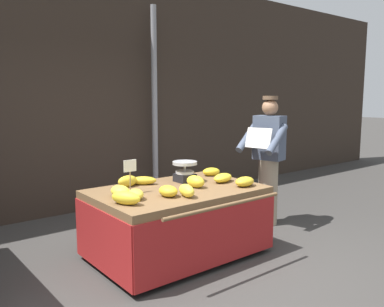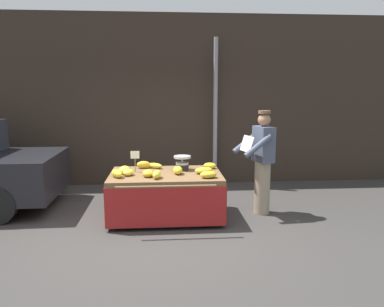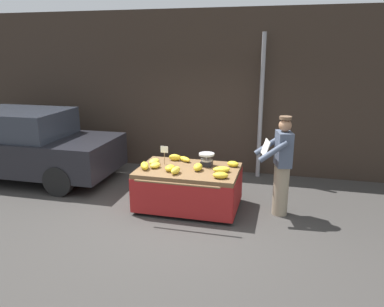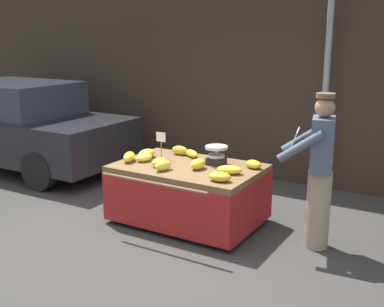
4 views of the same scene
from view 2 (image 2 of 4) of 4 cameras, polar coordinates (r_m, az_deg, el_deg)
ground_plane at (r=5.54m, az=-5.49°, el=-11.96°), size 60.00×60.00×0.00m
back_wall at (r=8.15m, az=-5.31°, el=8.06°), size 16.00×0.24×3.62m
street_pole at (r=7.91m, az=3.59°, el=6.17°), size 0.09×0.09×3.11m
banana_cart at (r=5.96m, az=-4.03°, el=-4.85°), size 1.78×1.36×0.74m
weighing_scale at (r=6.12m, az=-1.50°, el=-1.45°), size 0.28×0.28×0.23m
price_sign at (r=6.01m, az=-8.73°, el=-0.50°), size 0.14×0.01×0.34m
banana_bunch_0 at (r=5.82m, az=-9.74°, el=-2.87°), size 0.22×0.26×0.10m
banana_bunch_1 at (r=5.58m, az=2.53°, el=-3.24°), size 0.27×0.20×0.11m
banana_bunch_2 at (r=5.73m, az=-11.42°, el=-2.99°), size 0.25×0.32×0.12m
banana_bunch_3 at (r=5.83m, az=-2.19°, el=-2.56°), size 0.15×0.24×0.13m
banana_bunch_4 at (r=5.57m, az=-5.42°, el=-3.20°), size 0.16×0.27×0.12m
banana_bunch_5 at (r=5.88m, az=1.81°, el=-2.60°), size 0.33×0.25×0.10m
banana_bunch_6 at (r=6.29m, az=-5.71°, el=-1.86°), size 0.31×0.27×0.09m
banana_bunch_7 at (r=6.24m, az=2.75°, el=-1.87°), size 0.25×0.21×0.10m
banana_bunch_8 at (r=5.70m, az=-6.76°, el=-3.01°), size 0.18×0.23×0.11m
banana_bunch_9 at (r=6.30m, az=-7.44°, el=-1.71°), size 0.24×0.13×0.12m
banana_bunch_10 at (r=5.98m, az=-10.32°, el=-2.46°), size 0.19×0.28×0.12m
vendor_person at (r=6.22m, az=10.68°, el=-1.28°), size 0.66×0.61×1.71m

